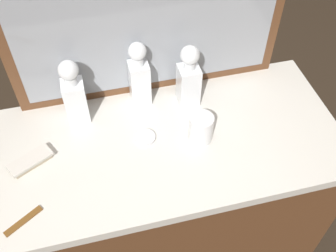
# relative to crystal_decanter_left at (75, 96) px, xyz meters

# --- Properties ---
(ground_plane) EXTENTS (6.00, 6.00, 0.00)m
(ground_plane) POSITION_rel_crystal_decanter_left_xyz_m (0.30, -0.20, -0.99)
(ground_plane) COLOR #2D2319
(dresser) EXTENTS (1.28, 0.61, 0.88)m
(dresser) POSITION_rel_crystal_decanter_left_xyz_m (0.30, -0.20, -0.55)
(dresser) COLOR brown
(dresser) RESTS_ON ground_plane
(dresser_mirror) EXTENTS (1.02, 0.03, 0.60)m
(dresser_mirror) POSITION_rel_crystal_decanter_left_xyz_m (0.30, 0.09, 0.19)
(dresser_mirror) COLOR brown
(dresser_mirror) RESTS_ON dresser
(crystal_decanter_left) EXTENTS (0.08, 0.08, 0.27)m
(crystal_decanter_left) POSITION_rel_crystal_decanter_left_xyz_m (0.00, 0.00, 0.00)
(crystal_decanter_left) COLOR white
(crystal_decanter_left) RESTS_ON dresser
(crystal_decanter_far_left) EXTENTS (0.08, 0.08, 0.26)m
(crystal_decanter_far_left) POSITION_rel_crystal_decanter_left_xyz_m (0.42, -0.02, -0.00)
(crystal_decanter_far_left) COLOR white
(crystal_decanter_far_left) RESTS_ON dresser
(crystal_decanter_far_right) EXTENTS (0.07, 0.07, 0.27)m
(crystal_decanter_far_right) POSITION_rel_crystal_decanter_left_xyz_m (0.25, 0.03, 0.00)
(crystal_decanter_far_right) COLOR white
(crystal_decanter_far_right) RESTS_ON dresser
(crystal_tumbler_front) EXTENTS (0.09, 0.09, 0.11)m
(crystal_tumbler_front) POSITION_rel_crystal_decanter_left_xyz_m (0.41, -0.21, -0.06)
(crystal_tumbler_front) COLOR white
(crystal_tumbler_front) RESTS_ON dresser
(silver_brush_left) EXTENTS (0.16, 0.12, 0.02)m
(silver_brush_left) POSITION_rel_crystal_decanter_left_xyz_m (-0.18, -0.18, -0.10)
(silver_brush_left) COLOR #B7A88C
(silver_brush_left) RESTS_ON dresser
(porcelain_dish) EXTENTS (0.07, 0.07, 0.01)m
(porcelain_dish) POSITION_rel_crystal_decanter_left_xyz_m (0.22, -0.17, -0.10)
(porcelain_dish) COLOR silver
(porcelain_dish) RESTS_ON dresser
(tortoiseshell_comb) EXTENTS (0.12, 0.09, 0.01)m
(tortoiseshell_comb) POSITION_rel_crystal_decanter_left_xyz_m (-0.21, -0.40, -0.10)
(tortoiseshell_comb) COLOR brown
(tortoiseshell_comb) RESTS_ON dresser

